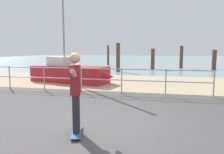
# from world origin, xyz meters

# --- Properties ---
(ground_plane) EXTENTS (24.00, 10.00, 0.04)m
(ground_plane) POSITION_xyz_m (0.00, -1.00, 0.00)
(ground_plane) COLOR #474444
(ground_plane) RESTS_ON ground
(beach_strip) EXTENTS (24.00, 6.00, 0.04)m
(beach_strip) POSITION_xyz_m (0.00, 7.00, 0.00)
(beach_strip) COLOR tan
(beach_strip) RESTS_ON ground
(sea_surface) EXTENTS (72.00, 50.00, 0.04)m
(sea_surface) POSITION_xyz_m (0.00, 35.00, 0.00)
(sea_surface) COLOR #849EA3
(sea_surface) RESTS_ON ground
(railing_fence) EXTENTS (10.37, 0.05, 1.05)m
(railing_fence) POSITION_xyz_m (-1.83, 3.60, 0.70)
(railing_fence) COLOR #9EA0A5
(railing_fence) RESTS_ON ground
(sailboat) EXTENTS (5.07, 2.40, 5.81)m
(sailboat) POSITION_xyz_m (-3.36, 6.14, 0.53)
(sailboat) COLOR #B21E23
(sailboat) RESTS_ON ground
(skateboard) EXTENTS (0.44, 0.82, 0.08)m
(skateboard) POSITION_xyz_m (-0.29, -0.77, 0.07)
(skateboard) COLOR #334C8C
(skateboard) RESTS_ON ground
(skateboarder) EXTENTS (0.53, 1.40, 1.65)m
(skateboarder) POSITION_xyz_m (-0.29, -0.77, 1.02)
(skateboarder) COLOR #26262B
(skateboarder) RESTS_ON skateboard
(groyne_post_0) EXTENTS (0.25, 0.25, 2.30)m
(groyne_post_0) POSITION_xyz_m (-4.60, 19.74, 1.15)
(groyne_post_0) COLOR #513826
(groyne_post_0) RESTS_ON ground
(groyne_post_1) EXTENTS (0.32, 0.32, 2.32)m
(groyne_post_1) POSITION_xyz_m (-1.96, 12.28, 1.16)
(groyne_post_1) COLOR #513826
(groyne_post_1) RESTS_ON ground
(groyne_post_2) EXTENTS (0.35, 0.35, 1.89)m
(groyne_post_2) POSITION_xyz_m (0.68, 15.23, 0.94)
(groyne_post_2) COLOR #513826
(groyne_post_2) RESTS_ON ground
(groyne_post_3) EXTENTS (0.31, 0.31, 2.16)m
(groyne_post_3) POSITION_xyz_m (3.32, 17.01, 1.08)
(groyne_post_3) COLOR #513826
(groyne_post_3) RESTS_ON ground
(groyne_post_4) EXTENTS (0.38, 0.38, 1.79)m
(groyne_post_4) POSITION_xyz_m (5.96, 15.62, 0.90)
(groyne_post_4) COLOR #513826
(groyne_post_4) RESTS_ON ground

